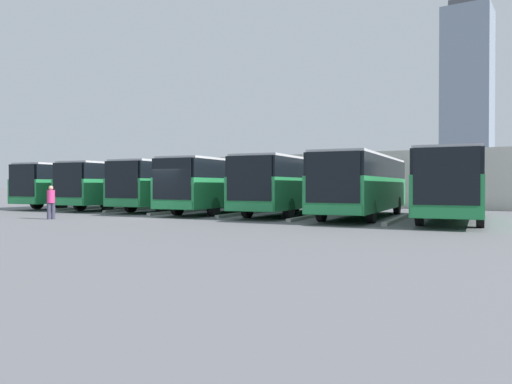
{
  "coord_description": "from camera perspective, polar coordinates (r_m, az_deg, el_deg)",
  "views": [
    {
      "loc": [
        -17.72,
        19.1,
        1.66
      ],
      "look_at": [
        -2.04,
        -5.95,
        1.28
      ],
      "focal_mm": 35.0,
      "sensor_mm": 36.0,
      "label": 1
    }
  ],
  "objects": [
    {
      "name": "pedestrian",
      "position": [
        26.52,
        -22.39,
        -0.98
      ],
      "size": [
        0.48,
        0.48,
        1.66
      ],
      "rotation": [
        0.0,
        0.0,
        1.19
      ],
      "color": "#38384C",
      "rests_on": "ground_plane"
    },
    {
      "name": "curb_divider_2",
      "position": [
        28.19,
        -1.43,
        -2.48
      ],
      "size": [
        1.09,
        6.24,
        0.15
      ],
      "primitive_type": "cube",
      "rotation": [
        0.0,
        0.0,
        0.14
      ],
      "color": "#9E9E99",
      "rests_on": "ground_plane"
    },
    {
      "name": "curb_divider_1",
      "position": [
        25.56,
        6.17,
        -2.82
      ],
      "size": [
        1.09,
        6.24,
        0.15
      ],
      "primitive_type": "cube",
      "rotation": [
        0.0,
        0.0,
        0.14
      ],
      "color": "#9E9E99",
      "rests_on": "ground_plane"
    },
    {
      "name": "office_tower",
      "position": [
        182.15,
        23.01,
        9.82
      ],
      "size": [
        15.01,
        15.01,
        62.31
      ],
      "color": "#7F8EA3",
      "rests_on": "ground_plane"
    },
    {
      "name": "bus_6",
      "position": [
        39.9,
        -18.73,
        0.88
      ],
      "size": [
        4.18,
        12.19,
        3.17
      ],
      "rotation": [
        0.0,
        0.0,
        0.14
      ],
      "color": "#238447",
      "rests_on": "ground_plane"
    },
    {
      "name": "bus_5",
      "position": [
        36.71,
        -14.21,
        0.91
      ],
      "size": [
        4.18,
        12.19,
        3.17
      ],
      "rotation": [
        0.0,
        0.0,
        0.14
      ],
      "color": "#238447",
      "rests_on": "ground_plane"
    },
    {
      "name": "curb_divider_5",
      "position": [
        37.21,
        -18.52,
        -1.74
      ],
      "size": [
        1.09,
        6.24,
        0.15
      ],
      "primitive_type": "cube",
      "rotation": [
        0.0,
        0.0,
        0.14
      ],
      "color": "#9E9E99",
      "rests_on": "ground_plane"
    },
    {
      "name": "bus_3",
      "position": [
        30.55,
        -3.41,
        0.97
      ],
      "size": [
        4.18,
        12.19,
        3.17
      ],
      "rotation": [
        0.0,
        0.0,
        0.14
      ],
      "color": "#238447",
      "rests_on": "ground_plane"
    },
    {
      "name": "bus_1",
      "position": [
        26.28,
        12.19,
        0.99
      ],
      "size": [
        4.18,
        12.19,
        3.17
      ],
      "rotation": [
        0.0,
        0.0,
        0.14
      ],
      "color": "#238447",
      "rests_on": "ground_plane"
    },
    {
      "name": "ground_plane",
      "position": [
        26.11,
        -10.81,
        -2.92
      ],
      "size": [
        600.0,
        600.0,
        0.0
      ],
      "primitive_type": "plane",
      "color": "slate"
    },
    {
      "name": "bus_0",
      "position": [
        25.15,
        21.67,
        0.96
      ],
      "size": [
        4.18,
        12.19,
        3.17
      ],
      "rotation": [
        0.0,
        0.0,
        0.14
      ],
      "color": "#238447",
      "rests_on": "ground_plane"
    },
    {
      "name": "bus_4",
      "position": [
        33.85,
        -8.76,
        0.94
      ],
      "size": [
        4.18,
        12.19,
        3.17
      ],
      "rotation": [
        0.0,
        0.0,
        0.14
      ],
      "color": "#238447",
      "rests_on": "ground_plane"
    },
    {
      "name": "curb_divider_3",
      "position": [
        30.56,
        -8.7,
        -2.24
      ],
      "size": [
        1.09,
        6.24,
        0.15
      ],
      "primitive_type": "cube",
      "rotation": [
        0.0,
        0.0,
        0.14
      ],
      "color": "#9E9E99",
      "rests_on": "ground_plane"
    },
    {
      "name": "curb_divider_4",
      "position": [
        34.1,
        -13.5,
        -1.94
      ],
      "size": [
        1.09,
        6.24,
        0.15
      ],
      "primitive_type": "cube",
      "rotation": [
        0.0,
        0.0,
        0.14
      ],
      "color": "#9E9E99",
      "rests_on": "ground_plane"
    },
    {
      "name": "station_building",
      "position": [
        46.89,
        9.83,
        1.31
      ],
      "size": [
        39.14,
        16.94,
        4.21
      ],
      "color": "beige",
      "rests_on": "ground_plane"
    },
    {
      "name": "bus_2",
      "position": [
        28.55,
        4.22,
        0.98
      ],
      "size": [
        4.18,
        12.19,
        3.17
      ],
      "rotation": [
        0.0,
        0.0,
        0.14
      ],
      "color": "#238447",
      "rests_on": "ground_plane"
    },
    {
      "name": "curb_divider_0",
      "position": [
        23.99,
        15.7,
        -3.07
      ],
      "size": [
        1.09,
        6.24,
        0.15
      ],
      "primitive_type": "cube",
      "rotation": [
        0.0,
        0.0,
        0.14
      ],
      "color": "#9E9E99",
      "rests_on": "ground_plane"
    }
  ]
}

